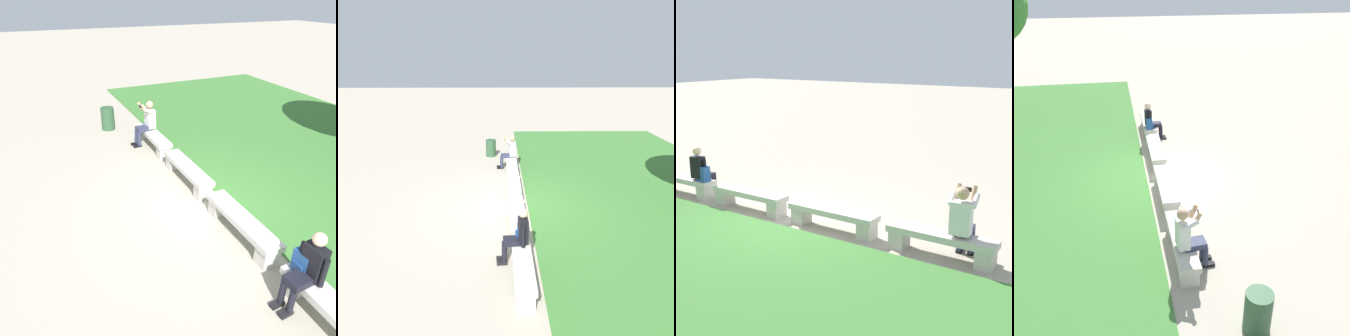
% 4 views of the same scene
% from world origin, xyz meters
% --- Properties ---
extents(ground_plane, '(80.00, 80.00, 0.00)m').
position_xyz_m(ground_plane, '(0.00, 0.00, 0.00)').
color(ground_plane, '#A89E8C').
extents(grass_strip, '(20.60, 8.00, 0.03)m').
position_xyz_m(grass_strip, '(0.00, 4.38, 0.01)').
color(grass_strip, '#3D7533').
rests_on(grass_strip, ground).
extents(bench_main, '(1.91, 0.40, 0.45)m').
position_xyz_m(bench_main, '(-3.34, 0.00, 0.30)').
color(bench_main, beige).
rests_on(bench_main, ground).
extents(bench_near, '(1.91, 0.40, 0.45)m').
position_xyz_m(bench_near, '(-1.11, 0.00, 0.30)').
color(bench_near, beige).
rests_on(bench_near, ground).
extents(bench_mid, '(1.91, 0.40, 0.45)m').
position_xyz_m(bench_mid, '(1.11, 0.00, 0.30)').
color(bench_mid, beige).
rests_on(bench_mid, ground).
extents(bench_far, '(1.91, 0.40, 0.45)m').
position_xyz_m(bench_far, '(3.34, 0.00, 0.30)').
color(bench_far, beige).
rests_on(bench_far, ground).
extents(person_photographer, '(0.50, 0.75, 1.32)m').
position_xyz_m(person_photographer, '(-3.68, -0.08, 0.74)').
color(person_photographer, black).
rests_on(person_photographer, ground).
extents(person_distant, '(0.48, 0.69, 1.26)m').
position_xyz_m(person_distant, '(2.73, -0.07, 0.67)').
color(person_distant, black).
rests_on(person_distant, ground).
extents(backpack, '(0.28, 0.24, 0.43)m').
position_xyz_m(backpack, '(2.58, 0.02, 0.63)').
color(backpack, '#234C8C').
rests_on(backpack, bench_far).
extents(trash_bin, '(0.44, 0.44, 0.75)m').
position_xyz_m(trash_bin, '(-5.33, -0.85, 0.38)').
color(trash_bin, '#2D5133').
rests_on(trash_bin, ground).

